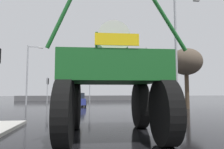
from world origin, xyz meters
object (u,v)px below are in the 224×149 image
streetlight_far_left (28,71)px  bare_tree_right (186,62)px  streetlight_far_right (148,72)px  sedan_ahead (77,100)px  traffic_signal_far_left (90,83)px  traffic_signal_near_right (159,78)px  bare_tree_far_center (75,70)px  oversize_sprayer (111,79)px  streetlight_near_right (178,47)px  traffic_signal_far_right (48,85)px

streetlight_far_left → bare_tree_right: 18.57m
streetlight_far_right → sedan_ahead: bearing=-168.8°
streetlight_far_right → streetlight_far_left: bearing=178.9°
traffic_signal_far_left → traffic_signal_near_right: bearing=-77.8°
traffic_signal_far_left → bare_tree_far_center: bearing=105.9°
oversize_sprayer → bare_tree_right: size_ratio=0.93×
traffic_signal_far_left → bare_tree_right: bare_tree_right is taller
traffic_signal_near_right → streetlight_far_left: bearing=128.3°
oversize_sprayer → streetlight_far_left: bearing=25.6°
streetlight_far_left → bare_tree_far_center: streetlight_far_left is taller
traffic_signal_near_right → bare_tree_far_center: (-6.22, 25.98, 3.22)m
oversize_sprayer → traffic_signal_far_left: bearing=3.1°
streetlight_near_right → streetlight_far_right: bearing=84.1°
traffic_signal_near_right → traffic_signal_far_left: 17.78m
oversize_sprayer → sedan_ahead: 16.67m
traffic_signal_near_right → traffic_signal_far_right: size_ratio=0.94×
oversize_sprayer → bare_tree_right: bare_tree_right is taller
traffic_signal_near_right → traffic_signal_far_right: bearing=118.9°
oversize_sprayer → traffic_signal_far_right: (-6.10, 21.45, 0.48)m
traffic_signal_far_left → oversize_sprayer: bearing=-89.3°
traffic_signal_near_right → streetlight_far_right: 14.86m
traffic_signal_far_left → streetlight_near_right: 16.02m
traffic_signal_far_right → streetlight_far_left: bearing=-123.6°
oversize_sprayer → traffic_signal_far_right: bearing=18.3°
streetlight_near_right → streetlight_far_left: 18.36m
sedan_ahead → traffic_signal_near_right: (5.40, -12.43, 1.77)m
streetlight_far_left → streetlight_far_right: bearing=-1.1°
streetlight_near_right → bare_tree_far_center: bearing=111.0°
streetlight_far_left → oversize_sprayer: bearing=-66.8°
traffic_signal_far_left → streetlight_far_left: (-7.72, -2.82, 1.30)m
traffic_signal_near_right → streetlight_far_left: 18.61m
traffic_signal_near_right → streetlight_far_right: streetlight_far_right is taller
oversize_sprayer → traffic_signal_near_right: bearing=-38.3°
traffic_signal_near_right → bare_tree_right: 9.06m
sedan_ahead → streetlight_far_right: bearing=-85.4°
traffic_signal_far_right → bare_tree_right: size_ratio=0.61×
streetlight_far_left → streetlight_far_right: size_ratio=0.99×
traffic_signal_far_left → streetlight_far_left: streetlight_far_left is taller
traffic_signal_far_left → bare_tree_far_center: (-2.46, 8.61, 2.82)m
oversize_sprayer → bare_tree_right: 14.39m
bare_tree_right → streetlight_far_left: bearing=155.8°
sedan_ahead → streetlight_far_right: 10.04m
streetlight_near_right → bare_tree_right: size_ratio=1.56×
sedan_ahead → streetlight_far_left: streetlight_far_left is taller
oversize_sprayer → sedan_ahead: bearing=9.0°
streetlight_far_right → bare_tree_far_center: bearing=130.6°
bare_tree_right → sedan_ahead: bearing=153.2°
bare_tree_far_center → streetlight_far_right: bearing=-49.4°
bare_tree_right → bare_tree_far_center: bare_tree_far_center is taller
streetlight_near_right → sedan_ahead: bearing=130.0°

